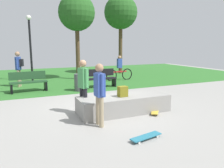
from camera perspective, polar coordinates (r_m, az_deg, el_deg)
name	(u,v)px	position (r m, az deg, el deg)	size (l,w,h in m)	color
ground_plane	(100,107)	(7.45, -3.19, -6.09)	(28.00, 28.00, 0.00)	gray
grass_lawn	(58,76)	(15.22, -14.10, 1.96)	(26.60, 11.67, 0.01)	#2D6B28
concrete_ledge	(124,104)	(6.80, 3.13, -5.33)	(2.86, 1.00, 0.53)	gray
backpack_on_ledge	(123,91)	(6.60, 2.83, -1.98)	(0.28, 0.20, 0.32)	olive
skater_performing_trick	(100,90)	(5.52, -3.31, -1.69)	(0.21, 0.43, 1.63)	tan
skater_watching	(83,83)	(6.60, -7.61, 0.34)	(0.28, 0.42, 1.66)	black
skateboard_by_ledge	(146,137)	(5.03, 8.96, -13.56)	(0.82, 0.36, 0.08)	teal
skateboard_spare	(155,111)	(6.95, 11.35, -6.91)	(0.66, 0.75, 0.08)	gold
park_bench_near_path	(28,81)	(10.50, -21.18, 0.68)	(1.64, 0.63, 0.91)	#1E4223
park_bench_near_lamppost	(100,78)	(10.88, -3.18, 1.65)	(1.60, 0.47, 0.91)	black
tree_broad_elm	(121,13)	(16.62, 2.31, 18.22)	(2.43, 2.43, 5.70)	#4C3823
tree_leaning_ash	(77,13)	(13.79, -9.30, 17.95)	(2.20, 2.20, 5.14)	#4C3823
lamp_post	(30,41)	(13.57, -20.80, 10.53)	(0.28, 0.28, 3.79)	black
trash_bin	(80,82)	(10.12, -8.49, 0.42)	(0.51, 0.51, 0.79)	#4C4C51
pedestrian_with_backpack	(19,66)	(11.89, -23.41, 4.47)	(0.41, 0.41, 1.79)	tan
cyclist_on_bicycle	(119,70)	(13.08, 1.98, 3.75)	(1.82, 0.23, 1.52)	black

